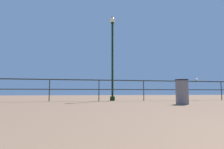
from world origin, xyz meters
TOP-DOWN VIEW (x-y plane):
  - pier_railing at (0.00, 9.52)m, footprint 21.71×0.05m
  - lamppost_center at (-0.47, 9.68)m, footprint 0.28×0.28m
  - seagull_on_rail at (4.45, 9.54)m, footprint 0.25×0.35m
  - trash_bin at (1.44, 6.31)m, footprint 0.47×0.47m

SIDE VIEW (x-z plane):
  - trash_bin at x=1.44m, z-range 0.00..0.91m
  - pier_railing at x=0.00m, z-range 0.27..1.35m
  - seagull_on_rail at x=4.45m, z-range 1.07..1.25m
  - lamppost_center at x=-0.47m, z-range 0.22..4.83m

